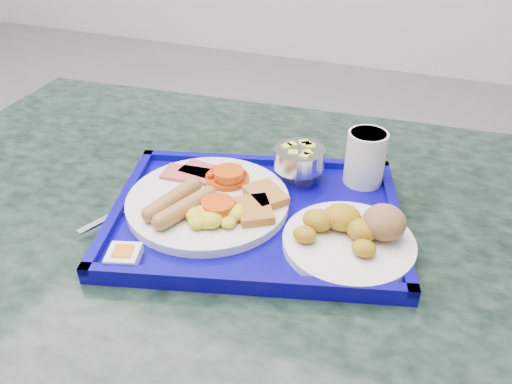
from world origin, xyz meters
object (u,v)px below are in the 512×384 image
bread_plate (353,234)px  fruit_bowl (299,159)px  table (244,308)px  juice_cup (366,156)px  tray (256,216)px  main_plate (210,200)px

bread_plate → fruit_bowl: size_ratio=2.17×
table → bread_plate: bearing=-7.8°
table → juice_cup: (0.16, 0.15, 0.27)m
tray → fruit_bowl: fruit_bowl is taller
tray → bread_plate: size_ratio=2.75×
table → tray: bearing=-10.4°
main_plate → juice_cup: size_ratio=2.79×
bread_plate → fruit_bowl: (-0.12, 0.14, 0.02)m
table → juice_cup: juice_cup is taller
bread_plate → tray: bearing=172.6°
tray → fruit_bowl: 0.13m
juice_cup → fruit_bowl: bearing=-163.9°
tray → juice_cup: (0.14, 0.15, 0.06)m
main_plate → juice_cup: juice_cup is taller
table → main_plate: (-0.05, -0.02, 0.24)m
table → juice_cup: 0.35m
juice_cup → main_plate: bearing=-142.1°
tray → juice_cup: bearing=48.2°
fruit_bowl → table: bearing=-115.6°
table → fruit_bowl: size_ratio=15.77×
main_plate → bread_plate: (0.23, -0.01, 0.01)m
bread_plate → fruit_bowl: bearing=131.0°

